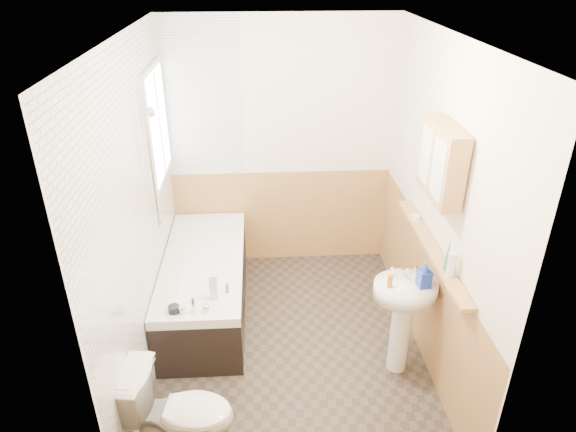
# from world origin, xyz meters

# --- Properties ---
(floor) EXTENTS (2.80, 2.80, 0.00)m
(floor) POSITION_xyz_m (0.00, 0.00, 0.00)
(floor) COLOR #2F2821
(floor) RESTS_ON ground
(ceiling) EXTENTS (2.80, 2.80, 0.00)m
(ceiling) POSITION_xyz_m (0.00, 0.00, 2.50)
(ceiling) COLOR white
(ceiling) RESTS_ON ground
(wall_back) EXTENTS (2.20, 0.02, 2.50)m
(wall_back) POSITION_xyz_m (0.00, 1.41, 1.25)
(wall_back) COLOR #F2E3C8
(wall_back) RESTS_ON ground
(wall_front) EXTENTS (2.20, 0.02, 2.50)m
(wall_front) POSITION_xyz_m (0.00, -1.41, 1.25)
(wall_front) COLOR #F2E3C8
(wall_front) RESTS_ON ground
(wall_left) EXTENTS (0.02, 2.80, 2.50)m
(wall_left) POSITION_xyz_m (-1.11, 0.00, 1.25)
(wall_left) COLOR #F2E3C8
(wall_left) RESTS_ON ground
(wall_right) EXTENTS (0.02, 2.80, 2.50)m
(wall_right) POSITION_xyz_m (1.11, 0.00, 1.25)
(wall_right) COLOR #F2E3C8
(wall_right) RESTS_ON ground
(wainscot_right) EXTENTS (0.01, 2.80, 1.00)m
(wainscot_right) POSITION_xyz_m (1.09, 0.00, 0.50)
(wainscot_right) COLOR #B5864A
(wainscot_right) RESTS_ON wall_right
(wainscot_back) EXTENTS (2.20, 0.01, 1.00)m
(wainscot_back) POSITION_xyz_m (0.00, 1.39, 0.50)
(wainscot_back) COLOR #B5864A
(wainscot_back) RESTS_ON wall_back
(tile_cladding_left) EXTENTS (0.01, 2.80, 2.50)m
(tile_cladding_left) POSITION_xyz_m (-1.09, 0.00, 1.25)
(tile_cladding_left) COLOR white
(tile_cladding_left) RESTS_ON wall_left
(tile_return_back) EXTENTS (0.75, 0.01, 1.50)m
(tile_return_back) POSITION_xyz_m (-0.73, 1.39, 1.75)
(tile_return_back) COLOR white
(tile_return_back) RESTS_ON wall_back
(window) EXTENTS (0.03, 0.79, 0.99)m
(window) POSITION_xyz_m (-1.06, 0.95, 1.65)
(window) COLOR white
(window) RESTS_ON wall_left
(bathtub) EXTENTS (0.70, 1.72, 0.70)m
(bathtub) POSITION_xyz_m (-0.73, 0.52, 0.29)
(bathtub) COLOR black
(bathtub) RESTS_ON floor
(shower_riser) EXTENTS (0.10, 0.08, 1.16)m
(shower_riser) POSITION_xyz_m (-1.04, 0.41, 1.63)
(shower_riser) COLOR silver
(shower_riser) RESTS_ON wall_left
(toilet) EXTENTS (0.75, 0.49, 0.69)m
(toilet) POSITION_xyz_m (-0.76, -1.00, 0.35)
(toilet) COLOR white
(toilet) RESTS_ON floor
(sink) EXTENTS (0.48, 0.38, 0.92)m
(sink) POSITION_xyz_m (0.84, -0.32, 0.58)
(sink) COLOR white
(sink) RESTS_ON floor
(pine_shelf) EXTENTS (0.10, 1.51, 0.03)m
(pine_shelf) POSITION_xyz_m (1.04, -0.17, 1.03)
(pine_shelf) COLOR #B5864A
(pine_shelf) RESTS_ON wall_right
(medicine_cabinet) EXTENTS (0.14, 0.57, 0.51)m
(medicine_cabinet) POSITION_xyz_m (1.01, -0.20, 1.71)
(medicine_cabinet) COLOR #B5864A
(medicine_cabinet) RESTS_ON wall_right
(foam_can) EXTENTS (0.07, 0.07, 0.18)m
(foam_can) POSITION_xyz_m (1.04, -0.57, 1.13)
(foam_can) COLOR silver
(foam_can) RESTS_ON pine_shelf
(green_bottle) EXTENTS (0.06, 0.06, 0.24)m
(green_bottle) POSITION_xyz_m (1.04, -0.49, 1.16)
(green_bottle) COLOR #388447
(green_bottle) RESTS_ON pine_shelf
(black_jar) EXTENTS (0.06, 0.06, 0.04)m
(black_jar) POSITION_xyz_m (1.04, 0.24, 1.06)
(black_jar) COLOR silver
(black_jar) RESTS_ON pine_shelf
(soap_bottle) EXTENTS (0.11, 0.20, 0.09)m
(soap_bottle) POSITION_xyz_m (0.95, -0.36, 0.86)
(soap_bottle) COLOR #19339E
(soap_bottle) RESTS_ON sink
(clear_bottle) EXTENTS (0.04, 0.04, 0.10)m
(clear_bottle) POSITION_xyz_m (0.70, -0.36, 0.86)
(clear_bottle) COLOR orange
(clear_bottle) RESTS_ON sink
(blue_gel) EXTENTS (0.06, 0.04, 0.22)m
(blue_gel) POSITION_xyz_m (-0.59, -0.09, 0.67)
(blue_gel) COLOR silver
(blue_gel) RESTS_ON bathtub
(cream_jar) EXTENTS (0.10, 0.10, 0.05)m
(cream_jar) POSITION_xyz_m (-0.88, -0.23, 0.59)
(cream_jar) COLOR black
(cream_jar) RESTS_ON bathtub
(orange_bottle) EXTENTS (0.03, 0.03, 0.08)m
(orange_bottle) POSITION_xyz_m (-0.49, -0.01, 0.60)
(orange_bottle) COLOR #388447
(orange_bottle) RESTS_ON bathtub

